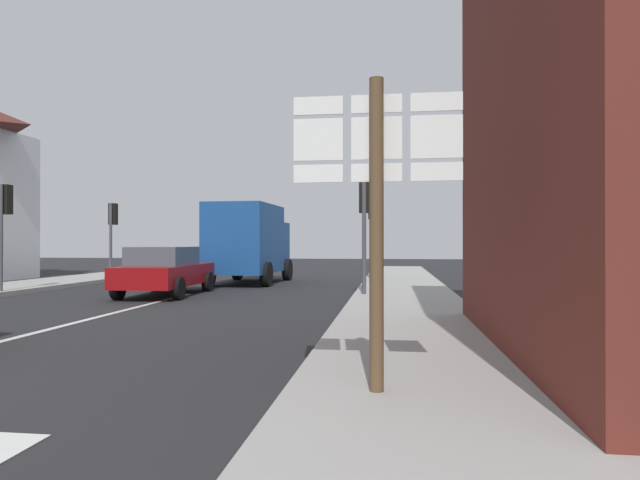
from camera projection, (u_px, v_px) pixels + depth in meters
The scene contains 10 objects.
ground_plane at pixel (162, 301), 14.70m from camera, with size 80.00×80.00×0.00m, color #232326.
sidewalk_right at pixel (409, 312), 11.86m from camera, with size 2.90×44.00×0.14m, color #9E9B96.
lane_centre_stripe at pixel (77, 322), 10.73m from camera, with size 0.16×12.00×0.01m, color silver.
sedan_far at pixel (165, 270), 16.32m from camera, with size 2.09×4.26×1.47m.
delivery_truck at pixel (249, 241), 21.18m from camera, with size 2.62×5.07×3.05m.
route_sign_post at pixel (377, 200), 5.29m from camera, with size 1.66×0.14×3.20m.
traffic_light_far_right at pixel (372, 219), 21.71m from camera, with size 0.30×0.49×3.45m.
traffic_light_near_left at pixel (4, 213), 16.38m from camera, with size 0.30×0.49×3.36m.
traffic_light_near_right at pixel (364, 212), 15.45m from camera, with size 0.30×0.49×3.35m.
traffic_light_far_left at pixel (113, 223), 22.74m from camera, with size 0.30×0.49×3.26m.
Camera 1 is at (6.20, -4.02, 1.59)m, focal length 30.33 mm.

